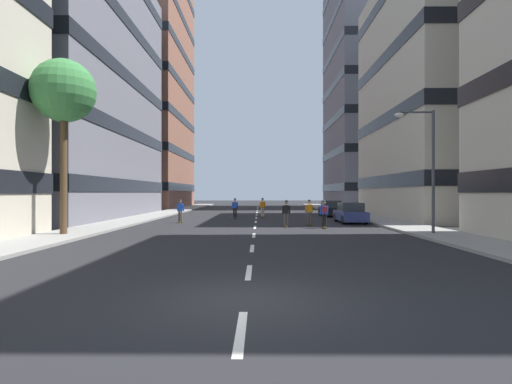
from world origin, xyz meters
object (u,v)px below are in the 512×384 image
object	(u,v)px
streetlamp_right	(426,157)
skater_1	(235,207)
parked_car_near	(331,209)
parked_car_mid	(350,213)
skater_2	(263,206)
street_tree_near	(64,93)
skater_5	(286,212)
skater_3	(180,210)
skater_0	(324,212)
skater_4	(309,211)

from	to	relation	value
streetlamp_right	skater_1	distance (m)	18.35
parked_car_near	parked_car_mid	world-z (taller)	same
streetlamp_right	skater_2	distance (m)	18.44
street_tree_near	skater_2	xyz separation A→B (m)	(10.40, 16.76, -6.45)
streetlamp_right	skater_5	world-z (taller)	streetlamp_right
skater_5	parked_car_mid	bearing A→B (deg)	37.10
street_tree_near	skater_3	xyz separation A→B (m)	(4.17, 9.61, -6.45)
skater_3	skater_5	xyz separation A→B (m)	(7.71, -3.72, 0.00)
street_tree_near	skater_3	distance (m)	12.31
skater_3	skater_5	bearing A→B (deg)	-25.77
skater_0	skater_5	world-z (taller)	same
skater_2	skater_4	size ratio (longest dim) A/B	1.00
street_tree_near	streetlamp_right	bearing A→B (deg)	2.25
skater_4	skater_5	bearing A→B (deg)	-136.83
parked_car_mid	skater_3	bearing A→B (deg)	-179.54
skater_2	parked_car_near	bearing A→B (deg)	11.79
parked_car_near	streetlamp_right	world-z (taller)	streetlamp_right
street_tree_near	skater_5	world-z (taller)	street_tree_near
parked_car_mid	skater_2	distance (m)	9.62
street_tree_near	skater_4	world-z (taller)	street_tree_near
skater_0	skater_3	xyz separation A→B (m)	(-10.05, 4.70, -0.03)
skater_3	skater_0	bearing A→B (deg)	-25.05
parked_car_mid	skater_0	size ratio (longest dim) A/B	2.47
streetlamp_right	parked_car_mid	bearing A→B (deg)	102.84
street_tree_near	skater_3	size ratio (longest dim) A/B	5.07
street_tree_near	skater_2	world-z (taller)	street_tree_near
skater_0	streetlamp_right	bearing A→B (deg)	-41.24
skater_1	skater_4	size ratio (longest dim) A/B	1.00
skater_0	parked_car_near	bearing A→B (deg)	78.40
streetlamp_right	skater_3	distance (m)	17.54
streetlamp_right	skater_4	distance (m)	9.19
skater_2	street_tree_near	bearing A→B (deg)	-121.82
skater_3	parked_car_near	bearing A→B (deg)	33.71
streetlamp_right	skater_5	bearing A→B (deg)	144.08
skater_0	skater_2	bearing A→B (deg)	107.89
parked_car_near	skater_0	xyz separation A→B (m)	(-2.71, -13.21, 0.32)
parked_car_near	skater_1	distance (m)	9.50
skater_4	skater_3	bearing A→B (deg)	167.32
parked_car_near	parked_car_mid	xyz separation A→B (m)	(0.00, -8.41, 0.00)
skater_3	skater_4	bearing A→B (deg)	-12.68
street_tree_near	skater_2	size ratio (longest dim) A/B	5.07
street_tree_near	skater_0	xyz separation A→B (m)	(14.23, 4.91, -6.42)
streetlamp_right	skater_4	bearing A→B (deg)	128.64
parked_car_mid	skater_1	distance (m)	10.47
parked_car_near	skater_1	bearing A→B (deg)	-161.20
skater_5	skater_4	bearing A→B (deg)	43.17
skater_1	skater_4	bearing A→B (deg)	-53.33
skater_0	skater_3	distance (m)	11.10
skater_0	skater_4	distance (m)	2.66
parked_car_near	skater_3	world-z (taller)	skater_3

